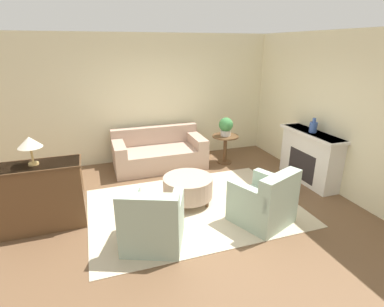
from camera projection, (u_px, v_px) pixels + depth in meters
name	position (u px, v px, depth m)	size (l,w,h in m)	color
ground_plane	(194.00, 207.00, 4.99)	(16.00, 16.00, 0.00)	brown
wall_back	(157.00, 98.00, 6.81)	(9.06, 0.12, 2.80)	beige
wall_right	(337.00, 113.00, 5.34)	(0.12, 9.29, 2.80)	beige
rug	(194.00, 207.00, 4.99)	(3.38, 2.39, 0.01)	beige
couch	(159.00, 153.00, 6.59)	(1.95, 0.99, 0.82)	tan
armchair_left	(153.00, 223.00, 3.94)	(0.99, 0.99, 0.86)	#9EB29E
armchair_right	(265.00, 202.00, 4.46)	(0.99, 0.99, 0.86)	#9EB29E
ottoman_table	(188.00, 187.00, 5.04)	(0.83, 0.83, 0.46)	tan
side_table	(225.00, 144.00, 6.74)	(0.59, 0.59, 0.65)	brown
fireplace	(310.00, 156.00, 5.78)	(0.44, 1.43, 1.01)	silver
dresser	(40.00, 196.00, 4.30)	(1.23, 0.52, 0.99)	brown
vase_mantel_near	(313.00, 127.00, 5.58)	(0.14, 0.14, 0.27)	#38569E
potted_plant_on_side_table	(226.00, 126.00, 6.60)	(0.31, 0.31, 0.41)	beige
table_lamp	(30.00, 143.00, 4.03)	(0.32, 0.32, 0.40)	tan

